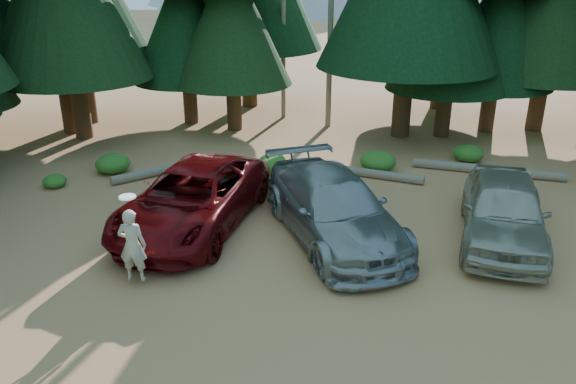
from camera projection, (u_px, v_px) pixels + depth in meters
name	position (u px, v px, depth m)	size (l,w,h in m)	color
ground	(331.00, 315.00, 11.63)	(160.00, 160.00, 0.00)	#BC814F
forest_belt_north	(310.00, 123.00, 25.50)	(36.00, 7.00, 22.00)	black
snag_back	(283.00, 6.00, 24.53)	(0.20, 0.20, 10.00)	slate
red_pickup	(193.00, 198.00, 15.22)	(2.78, 6.02, 1.67)	#61080B
silver_minivan_center	(334.00, 208.00, 14.59)	(2.39, 5.89, 1.71)	#9A9DA1
silver_minivan_right	(504.00, 210.00, 14.45)	(2.05, 5.10, 1.74)	#B2B09E
frisbee_player	(132.00, 245.00, 12.32)	(0.66, 0.47, 2.01)	beige
log_left	(171.00, 168.00, 19.46)	(0.31, 0.31, 4.29)	slate
log_mid	(370.00, 173.00, 18.99)	(0.30, 0.30, 3.59)	slate
log_right	(487.00, 170.00, 19.29)	(0.32, 0.32, 5.03)	slate
shrub_far_left	(113.00, 163.00, 19.39)	(1.19, 1.19, 0.65)	#356B20
shrub_left	(274.00, 166.00, 19.34)	(0.96, 0.96, 0.53)	#356B20
shrub_center_left	(273.00, 161.00, 19.82)	(0.95, 0.95, 0.52)	#356B20
shrub_center_right	(328.00, 169.00, 19.13)	(0.89, 0.89, 0.49)	#356B20
shrub_right	(378.00, 161.00, 19.56)	(1.26, 1.26, 0.69)	#356B20
shrub_far_right	(468.00, 153.00, 20.51)	(1.09, 1.09, 0.60)	#356B20
shrub_edge_west	(55.00, 181.00, 18.16)	(0.76, 0.76, 0.42)	#356B20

